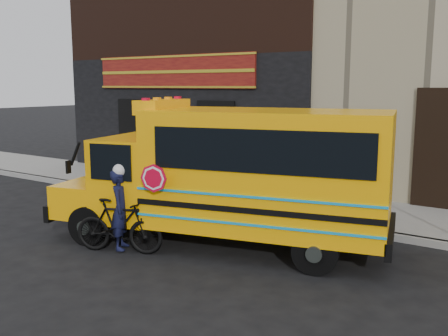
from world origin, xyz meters
TOP-DOWN VIEW (x-y plane):
  - ground at (0.00, 0.00)m, footprint 120.00×120.00m
  - curb at (0.00, 2.60)m, footprint 40.00×0.20m
  - sidewalk at (0.00, 4.10)m, footprint 40.00×3.00m
  - building at (-0.04, 10.45)m, footprint 20.00×10.70m
  - school_bus at (0.71, 0.42)m, footprint 7.21×3.69m
  - bicycle at (-0.95, -1.16)m, footprint 1.83×1.10m
  - cyclist at (-0.98, -1.07)m, footprint 0.62×0.68m

SIDE VIEW (x-z plane):
  - ground at x=0.00m, z-range 0.00..0.00m
  - curb at x=0.00m, z-range 0.00..0.15m
  - sidewalk at x=0.00m, z-range 0.00..0.15m
  - bicycle at x=-0.95m, z-range 0.00..1.06m
  - cyclist at x=-0.98m, z-range 0.00..1.57m
  - school_bus at x=0.71m, z-range 0.05..2.97m
  - building at x=-0.04m, z-range 0.13..12.13m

